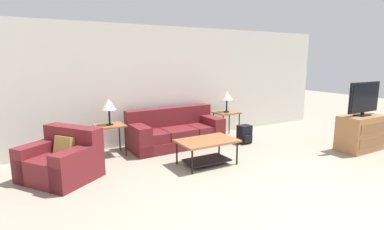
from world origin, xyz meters
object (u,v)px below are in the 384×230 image
(side_table_right, at_px, (226,115))
(table_lamp_right, at_px, (227,96))
(table_lamp_left, at_px, (109,105))
(television, at_px, (364,98))
(armchair, at_px, (62,161))
(tv_console, at_px, (360,133))
(backpack, at_px, (244,134))
(side_table_left, at_px, (110,128))
(coffee_table, at_px, (207,146))
(couch, at_px, (175,132))

(side_table_right, height_order, table_lamp_right, table_lamp_right)
(table_lamp_left, distance_m, table_lamp_right, 2.82)
(table_lamp_left, relative_size, television, 0.54)
(armchair, distance_m, tv_console, 5.77)
(side_table_right, bearing_deg, backpack, -86.87)
(armchair, relative_size, side_table_left, 2.21)
(coffee_table, xyz_separation_m, table_lamp_right, (1.46, 1.38, 0.67))
(armchair, distance_m, backpack, 3.84)
(side_table_left, relative_size, tv_console, 0.62)
(couch, height_order, tv_console, couch)
(television, bearing_deg, backpack, 136.96)
(side_table_left, xyz_separation_m, television, (4.59, -2.26, 0.55))
(tv_console, xyz_separation_m, backpack, (-1.73, 1.62, -0.17))
(television, bearing_deg, tv_console, -90.00)
(side_table_left, distance_m, side_table_right, 2.82)
(couch, bearing_deg, tv_console, -34.97)
(table_lamp_left, distance_m, tv_console, 5.16)
(table_lamp_left, bearing_deg, side_table_left, 94.76)
(side_table_left, bearing_deg, side_table_right, 0.00)
(television, bearing_deg, armchair, 164.87)
(tv_console, distance_m, television, 0.73)
(table_lamp_left, height_order, tv_console, table_lamp_left)
(armchair, relative_size, table_lamp_left, 2.67)
(table_lamp_right, xyz_separation_m, backpack, (0.04, -0.65, -0.81))
(coffee_table, xyz_separation_m, backpack, (1.49, 0.74, -0.14))
(couch, distance_m, backpack, 1.57)
(couch, xyz_separation_m, side_table_right, (1.41, 0.04, 0.25))
(coffee_table, relative_size, side_table_left, 1.70)
(couch, bearing_deg, side_table_left, 178.27)
(armchair, distance_m, side_table_right, 3.88)
(coffee_table, distance_m, table_lamp_left, 2.05)
(side_table_left, bearing_deg, television, -26.28)
(backpack, bearing_deg, tv_console, -43.05)
(table_lamp_right, relative_size, television, 0.54)
(side_table_right, bearing_deg, television, -52.01)
(couch, xyz_separation_m, television, (3.18, -2.22, 0.80))
(side_table_left, height_order, television, television)
(table_lamp_right, relative_size, backpack, 1.25)
(side_table_right, xyz_separation_m, television, (1.77, -2.26, 0.55))
(couch, relative_size, tv_console, 2.07)
(table_lamp_left, bearing_deg, couch, -1.73)
(side_table_right, xyz_separation_m, backpack, (0.04, -0.65, -0.35))
(coffee_table, relative_size, backpack, 2.56)
(coffee_table, distance_m, television, 3.43)
(couch, relative_size, backpack, 5.00)
(couch, bearing_deg, armchair, -163.31)
(coffee_table, height_order, side_table_right, side_table_right)
(side_table_right, relative_size, table_lamp_right, 1.21)
(table_lamp_left, bearing_deg, tv_console, -26.29)
(side_table_right, relative_size, tv_console, 0.62)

